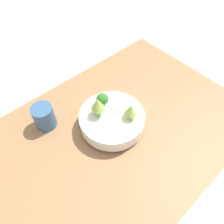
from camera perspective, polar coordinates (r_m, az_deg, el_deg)
name	(u,v)px	position (r m, az deg, el deg)	size (l,w,h in m)	color
ground_plane	(113,139)	(0.88, 0.21, -7.03)	(6.00, 6.00, 0.00)	silver
table	(113,136)	(0.86, 0.21, -6.35)	(1.08, 0.72, 0.04)	olive
bowl	(112,120)	(0.83, 0.00, -2.05)	(0.25, 0.25, 0.07)	silver
romanesco_piece_near	(98,105)	(0.77, -3.76, 1.84)	(0.05, 0.05, 0.08)	#7AB256
romanesco_piece_far	(131,110)	(0.77, 4.94, 0.52)	(0.05, 0.05, 0.07)	#7AB256
broccoli_floret_front	(102,99)	(0.81, -2.51, 3.30)	(0.05, 0.05, 0.06)	#6BA34C
cup	(44,117)	(0.87, -17.31, -1.19)	(0.08, 0.08, 0.10)	#33567F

